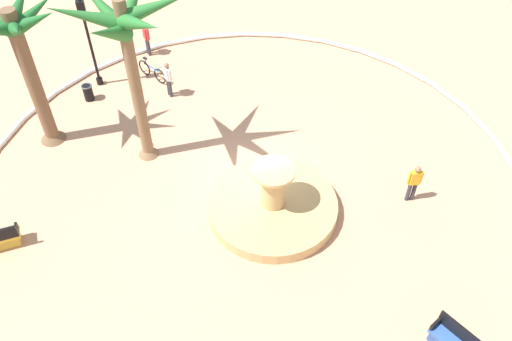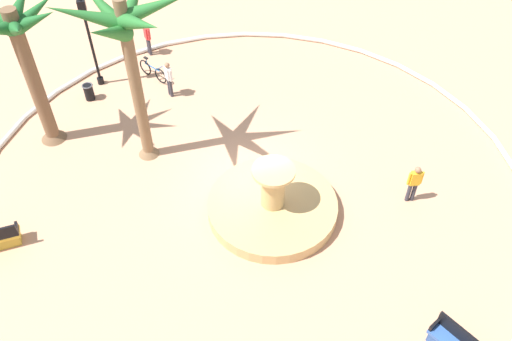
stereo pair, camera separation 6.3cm
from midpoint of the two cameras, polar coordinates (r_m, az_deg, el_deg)
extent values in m
plane|color=tan|center=(19.61, -0.62, -1.15)|extent=(80.00, 80.00, 0.00)
torus|color=silver|center=(19.54, -0.62, -0.95)|extent=(19.95, 19.95, 0.20)
cylinder|color=tan|center=(18.51, 1.85, -3.88)|extent=(4.46, 4.46, 0.45)
cylinder|color=#236093|center=(18.53, 1.85, -3.95)|extent=(3.93, 3.93, 0.34)
cylinder|color=tan|center=(17.78, 1.92, -1.86)|extent=(0.80, 0.80, 1.48)
cylinder|color=#E0B370|center=(17.20, 1.98, -0.06)|extent=(1.43, 1.43, 0.12)
cylinder|color=brown|center=(19.00, -12.53, 8.77)|extent=(0.42, 0.42, 6.43)
cone|color=brown|center=(20.87, -11.27, 2.26)|extent=(0.79, 0.79, 0.50)
cone|color=#28702D|center=(17.57, -17.56, 15.43)|extent=(2.34, 0.59, 1.35)
cone|color=#28702D|center=(16.85, -15.25, 13.91)|extent=(1.51, 2.26, 1.66)
cone|color=#28702D|center=(16.63, -12.13, 14.95)|extent=(1.56, 2.35, 1.27)
cone|color=#28702D|center=(17.40, -10.35, 16.82)|extent=(2.39, 0.72, 1.20)
cone|color=#28702D|center=(18.31, -16.06, 16.63)|extent=(1.83, 2.17, 1.55)
cylinder|color=brown|center=(21.08, -22.46, 8.84)|extent=(0.52, 0.52, 5.59)
cone|color=brown|center=(22.57, -20.69, 3.71)|extent=(0.99, 0.99, 0.50)
cone|color=#1E6028|center=(19.16, -24.01, 13.51)|extent=(1.03, 1.86, 1.18)
cone|color=#1E6028|center=(19.50, -22.40, 14.53)|extent=(1.86, 1.10, 1.21)
cone|color=#1E6028|center=(20.02, -22.43, 15.32)|extent=(1.83, 1.29, 1.22)
cone|color=#1E6028|center=(20.42, -23.68, 15.94)|extent=(1.09, 1.86, 1.00)
cone|color=#1E6028|center=(20.49, -25.43, 14.83)|extent=(1.47, 1.75, 1.33)
cube|color=black|center=(16.25, 21.28, -16.07)|extent=(0.82, 1.45, 0.50)
cube|color=black|center=(16.36, 18.54, -15.25)|extent=(0.44, 0.28, 0.24)
cube|color=black|center=(19.06, -23.97, -5.65)|extent=(0.13, 0.46, 0.24)
cylinder|color=black|center=(24.07, -16.88, 12.25)|extent=(0.12, 0.12, 3.54)
cylinder|color=black|center=(24.95, -16.10, 9.16)|extent=(0.28, 0.28, 0.30)
cube|color=black|center=(23.10, -17.95, 16.34)|extent=(0.32, 0.32, 0.44)
sphere|color=#F2EDCC|center=(23.10, -17.95, 16.34)|extent=(0.22, 0.22, 0.22)
cylinder|color=black|center=(24.05, -17.23, 7.94)|extent=(0.40, 0.40, 0.70)
torus|color=#4C4C51|center=(23.85, -17.41, 8.60)|extent=(0.46, 0.46, 0.06)
torus|color=black|center=(24.28, -10.01, 9.87)|extent=(0.48, 0.61, 0.72)
torus|color=black|center=(24.94, -11.58, 10.68)|extent=(0.48, 0.61, 0.72)
cylinder|color=#1E66B2|center=(24.48, -10.88, 10.73)|extent=(0.61, 0.79, 0.05)
cylinder|color=#1E66B2|center=(24.63, -11.48, 11.29)|extent=(0.04, 0.04, 0.30)
cube|color=black|center=(24.53, -11.54, 11.62)|extent=(0.20, 0.22, 0.06)
cylinder|color=#1E66B2|center=(24.11, -10.20, 10.61)|extent=(0.37, 0.29, 0.03)
cylinder|color=#33333D|center=(23.51, -9.13, 8.85)|extent=(0.14, 0.14, 0.85)
cylinder|color=#33333D|center=(23.37, -8.93, 8.64)|extent=(0.14, 0.14, 0.85)
cube|color=white|center=(23.03, -9.23, 10.15)|extent=(0.30, 0.39, 0.56)
sphere|color=#9E7051|center=(22.80, -9.35, 10.97)|extent=(0.22, 0.22, 0.22)
cylinder|color=white|center=(23.20, -9.48, 10.41)|extent=(0.09, 0.09, 0.53)
cylinder|color=white|center=(22.86, -8.99, 9.89)|extent=(0.09, 0.09, 0.53)
cylinder|color=#33333D|center=(26.31, -11.29, 12.91)|extent=(0.14, 0.14, 0.85)
cylinder|color=#33333D|center=(26.16, -11.14, 12.73)|extent=(0.14, 0.14, 0.85)
cube|color=red|center=(25.87, -11.44, 14.12)|extent=(0.29, 0.38, 0.56)
sphere|color=tan|center=(25.67, -11.57, 14.88)|extent=(0.22, 0.22, 0.22)
cylinder|color=red|center=(26.05, -11.62, 14.33)|extent=(0.09, 0.09, 0.53)
cylinder|color=red|center=(25.69, -11.25, 13.91)|extent=(0.09, 0.09, 0.53)
cylinder|color=#33333D|center=(19.51, 16.48, -2.17)|extent=(0.14, 0.14, 0.83)
cylinder|color=#33333D|center=(19.45, 15.99, -2.22)|extent=(0.14, 0.14, 0.83)
cube|color=yellow|center=(18.99, 16.65, -0.78)|extent=(0.36, 0.24, 0.56)
sphere|color=#9E7051|center=(18.71, 16.91, 0.06)|extent=(0.22, 0.22, 0.22)
cylinder|color=yellow|center=(19.07, 17.27, -0.73)|extent=(0.09, 0.09, 0.53)
cylinder|color=yellow|center=(18.91, 16.03, -0.84)|extent=(0.09, 0.09, 0.53)
camera|label=1|loc=(0.03, -89.90, 0.10)|focal=37.70mm
camera|label=2|loc=(0.03, 90.10, -0.10)|focal=37.70mm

